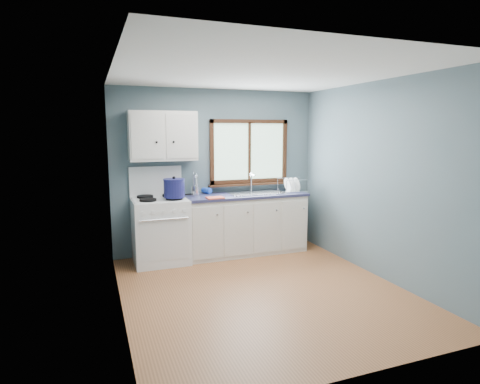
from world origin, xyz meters
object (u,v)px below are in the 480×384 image
object	(u,v)px
base_cabinets	(245,226)
utensil_crock	(195,191)
sink	(256,197)
thermos	(195,185)
skillet	(175,195)
dish_rack	(293,188)
stockpot	(174,188)
gas_range	(160,229)

from	to	relation	value
base_cabinets	utensil_crock	xyz separation A→B (m)	(-0.75, 0.10, 0.59)
sink	thermos	bearing A→B (deg)	168.91
skillet	utensil_crock	world-z (taller)	utensil_crock
thermos	dish_rack	distance (m)	1.56
sink	skillet	xyz separation A→B (m)	(-1.29, -0.16, 0.13)
sink	dish_rack	bearing A→B (deg)	-1.18
skillet	thermos	xyz separation A→B (m)	(0.37, 0.34, 0.09)
stockpot	dish_rack	bearing A→B (deg)	4.79
dish_rack	base_cabinets	bearing A→B (deg)	178.42
sink	stockpot	bearing A→B (deg)	-172.37
gas_range	skillet	bearing A→B (deg)	-35.25
thermos	sink	bearing A→B (deg)	-11.09
thermos	skillet	bearing A→B (deg)	-137.88
sink	dish_rack	distance (m)	0.64
utensil_crock	thermos	size ratio (longest dim) A/B	1.20
skillet	utensil_crock	distance (m)	0.44
gas_range	thermos	world-z (taller)	gas_range
base_cabinets	utensil_crock	bearing A→B (deg)	172.27
thermos	utensil_crock	bearing A→B (deg)	-102.82
skillet	stockpot	bearing A→B (deg)	-132.99
gas_range	sink	bearing A→B (deg)	0.71
utensil_crock	skillet	bearing A→B (deg)	-143.78
utensil_crock	thermos	bearing A→B (deg)	77.18
sink	dish_rack	world-z (taller)	sink
base_cabinets	dish_rack	distance (m)	0.99
thermos	dish_rack	world-z (taller)	thermos
skillet	dish_rack	world-z (taller)	dish_rack
sink	skillet	distance (m)	1.30
gas_range	skillet	world-z (taller)	gas_range
sink	thermos	xyz separation A→B (m)	(-0.92, 0.18, 0.21)
base_cabinets	thermos	world-z (taller)	thermos
stockpot	thermos	bearing A→B (deg)	42.53
gas_range	sink	xyz separation A→B (m)	(1.49, 0.02, 0.37)
gas_range	base_cabinets	distance (m)	1.31
gas_range	stockpot	xyz separation A→B (m)	(0.18, -0.16, 0.60)
gas_range	base_cabinets	xyz separation A→B (m)	(1.31, 0.02, -0.08)
sink	utensil_crock	distance (m)	0.95
gas_range	sink	size ratio (longest dim) A/B	1.62
sink	utensil_crock	xyz separation A→B (m)	(-0.93, 0.10, 0.14)
gas_range	base_cabinets	world-z (taller)	gas_range
sink	stockpot	xyz separation A→B (m)	(-1.30, -0.17, 0.23)
skillet	gas_range	bearing A→B (deg)	140.03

